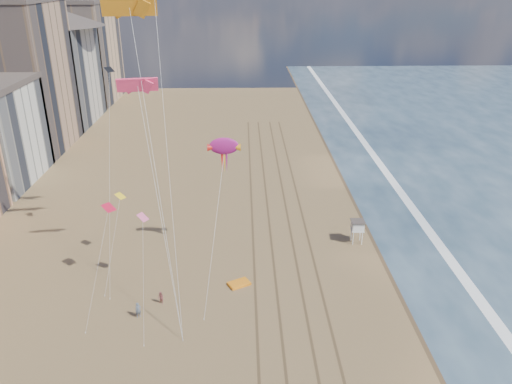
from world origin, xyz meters
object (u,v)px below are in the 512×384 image
lifeguard_stand (358,226)px  kite_flyer_b (161,298)px  show_kite (224,146)px  grounded_kite (239,284)px  kite_flyer_a (138,310)px

lifeguard_stand → kite_flyer_b: 27.06m
lifeguard_stand → kite_flyer_b: lifeguard_stand is taller
lifeguard_stand → show_kite: bearing=-170.4°
grounded_kite → kite_flyer_a: (-10.32, -5.62, 0.73)m
show_kite → kite_flyer_a: size_ratio=10.86×
grounded_kite → kite_flyer_a: kite_flyer_a is taller
grounded_kite → show_kite: (-1.56, 6.54, 14.28)m
lifeguard_stand → kite_flyer_a: (-25.76, -15.03, -1.59)m
kite_flyer_b → lifeguard_stand: bearing=67.2°
lifeguard_stand → grounded_kite: lifeguard_stand is taller
lifeguard_stand → grounded_kite: (-15.44, -9.41, -2.32)m
grounded_kite → show_kite: show_kite is taller
show_kite → kite_flyer_a: (-8.76, -12.17, -13.55)m
grounded_kite → show_kite: size_ratio=0.13×
lifeguard_stand → show_kite: show_kite is taller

